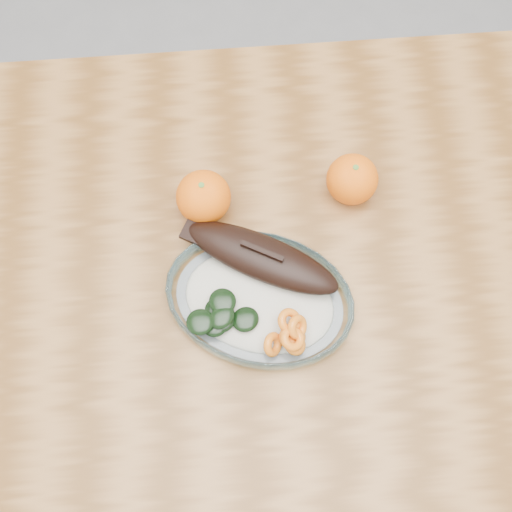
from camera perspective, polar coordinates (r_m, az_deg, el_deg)
name	(u,v)px	position (r m, az deg, el deg)	size (l,w,h in m)	color
ground	(247,380)	(1.61, -0.77, -10.97)	(3.00, 3.00, 0.00)	slate
dining_table	(242,309)	(0.97, -1.26, -4.76)	(1.20, 0.80, 0.75)	brown
plated_meal	(259,297)	(0.85, 0.30, -3.65)	(0.58, 0.58, 0.08)	white
orange_left	(203,197)	(0.89, -4.69, 5.25)	(0.08, 0.08, 0.08)	#F26404
orange_right	(352,179)	(0.91, 8.54, 6.76)	(0.07, 0.07, 0.07)	#F26404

